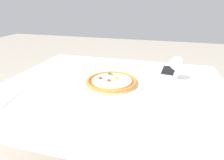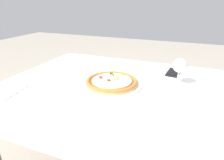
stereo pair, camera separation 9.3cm
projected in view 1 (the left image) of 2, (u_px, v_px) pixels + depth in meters
dining_table at (111, 102)px, 0.98m from camera, size 1.14×0.96×0.71m
pizza_plate at (112, 82)px, 0.95m from camera, size 0.30×0.30×0.04m
fork at (13, 97)px, 0.83m from camera, size 0.05×0.17×0.00m
wine_glass_far_left at (177, 64)px, 0.97m from camera, size 0.07×0.07×0.14m
cell_phone at (168, 70)px, 1.15m from camera, size 0.09×0.15×0.01m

